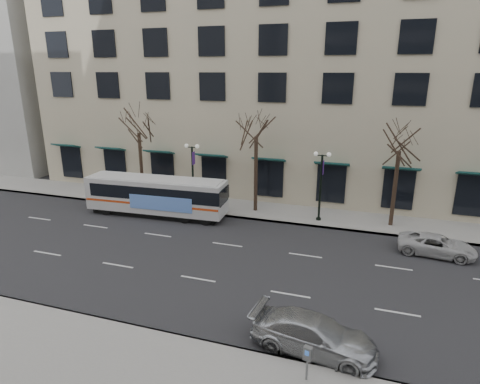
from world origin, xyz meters
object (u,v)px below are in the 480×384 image
at_px(tree_far_right, 401,137).
at_px(pay_station, 308,356).
at_px(tree_far_left, 138,121).
at_px(white_pickup, 437,245).
at_px(lamp_post_right, 321,183).
at_px(city_bus, 157,195).
at_px(silver_car, 314,335).
at_px(lamp_post_left, 193,172).
at_px(tree_far_mid, 256,124).

bearing_deg(tree_far_right, pay_station, -101.18).
relative_size(tree_far_left, white_pickup, 1.90).
distance_m(tree_far_left, white_pickup, 23.60).
distance_m(lamp_post_right, white_pickup, 8.48).
distance_m(city_bus, silver_car, 18.07).
bearing_deg(lamp_post_left, lamp_post_right, 0.00).
bearing_deg(tree_far_left, white_pickup, -9.86).
bearing_deg(tree_far_left, lamp_post_left, -6.83).
bearing_deg(city_bus, tree_far_left, 132.89).
xyz_separation_m(tree_far_right, lamp_post_left, (-14.99, -0.60, -3.48)).
relative_size(tree_far_left, silver_car, 1.66).
bearing_deg(tree_far_mid, city_bus, -156.52).
xyz_separation_m(lamp_post_right, pay_station, (1.68, -16.13, -1.80)).
xyz_separation_m(city_bus, silver_car, (13.57, -11.90, -0.87)).
distance_m(tree_far_right, lamp_post_left, 15.40).
height_order(lamp_post_right, city_bus, lamp_post_right).
bearing_deg(white_pickup, city_bus, 93.38).
bearing_deg(tree_far_mid, tree_far_right, -0.00).
height_order(tree_far_mid, white_pickup, tree_far_mid).
xyz_separation_m(tree_far_left, lamp_post_left, (5.01, -0.60, -3.75)).
relative_size(tree_far_left, tree_far_right, 1.03).
bearing_deg(pay_station, tree_far_right, 91.44).
bearing_deg(city_bus, pay_station, -48.28).
xyz_separation_m(tree_far_left, white_pickup, (22.47, -3.90, -6.09)).
relative_size(lamp_post_left, white_pickup, 1.19).
height_order(tree_far_right, lamp_post_right, tree_far_right).
relative_size(tree_far_right, pay_station, 5.90).
height_order(lamp_post_right, white_pickup, lamp_post_right).
distance_m(tree_far_mid, lamp_post_left, 6.40).
bearing_deg(tree_far_right, tree_far_mid, 180.00).
distance_m(lamp_post_right, city_bus, 12.23).
xyz_separation_m(tree_far_mid, lamp_post_right, (5.01, -0.60, -3.96)).
bearing_deg(lamp_post_left, pay_station, -54.08).
xyz_separation_m(lamp_post_left, pay_station, (11.68, -16.13, -1.80)).
xyz_separation_m(tree_far_mid, white_pickup, (12.47, -3.90, -6.30)).
bearing_deg(tree_far_left, tree_far_mid, 0.00).
relative_size(tree_far_left, lamp_post_right, 1.60).
relative_size(tree_far_mid, city_bus, 0.78).
relative_size(city_bus, white_pickup, 2.49).
bearing_deg(white_pickup, tree_far_right, 38.34).
bearing_deg(tree_far_right, tree_far_left, 180.00).
relative_size(lamp_post_right, white_pickup, 1.19).
relative_size(tree_far_right, silver_car, 1.61).
xyz_separation_m(tree_far_left, city_bus, (3.09, -3.00, -5.10)).
bearing_deg(lamp_post_right, lamp_post_left, 180.00).
distance_m(tree_far_left, tree_far_right, 20.00).
relative_size(tree_far_right, lamp_post_left, 1.55).
xyz_separation_m(white_pickup, pay_station, (-5.77, -12.83, 0.53)).
bearing_deg(tree_far_left, tree_far_right, 0.00).
xyz_separation_m(tree_far_right, city_bus, (-16.91, -3.00, -4.82)).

